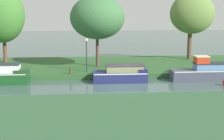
# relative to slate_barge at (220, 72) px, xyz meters

# --- Properties ---
(ground_plane) EXTENTS (120.00, 120.00, 0.00)m
(ground_plane) POSITION_rel_slate_barge_xyz_m (-7.76, -1.20, -0.62)
(ground_plane) COLOR #3F5852
(riverbank_far) EXTENTS (72.00, 10.00, 0.40)m
(riverbank_far) POSITION_rel_slate_barge_xyz_m (-7.76, 5.80, -0.42)
(riverbank_far) COLOR #2E592C
(riverbank_far) RESTS_ON ground_plane
(riverbank_near) EXTENTS (72.00, 10.00, 0.40)m
(riverbank_near) POSITION_rel_slate_barge_xyz_m (-7.76, -10.20, -0.42)
(riverbank_near) COLOR #2F5937
(riverbank_near) RESTS_ON ground_plane
(slate_barge) EXTENTS (7.80, 1.49, 1.91)m
(slate_barge) POSITION_rel_slate_barge_xyz_m (0.00, 0.00, 0.00)
(slate_barge) COLOR #434758
(slate_barge) RESTS_ON ground_plane
(navy_narrowboat) EXTENTS (4.08, 1.73, 1.30)m
(navy_narrowboat) POSITION_rel_slate_barge_xyz_m (-7.82, 0.00, -0.04)
(navy_narrowboat) COLOR navy
(navy_narrowboat) RESTS_ON ground_plane
(willow_tree_left) EXTENTS (4.24, 4.02, 7.06)m
(willow_tree_left) POSITION_rel_slate_barge_xyz_m (-18.24, 7.13, 4.27)
(willow_tree_left) COLOR brown
(willow_tree_left) RESTS_ON riverbank_far
(willow_tree_centre) EXTENTS (4.70, 4.76, 6.26)m
(willow_tree_centre) POSITION_rel_slate_barge_xyz_m (-9.48, 4.06, 4.14)
(willow_tree_centre) COLOR brown
(willow_tree_centre) RESTS_ON riverbank_far
(willow_tree_right) EXTENTS (4.45, 3.27, 6.64)m
(willow_tree_right) POSITION_rel_slate_barge_xyz_m (0.04, 7.68, 4.38)
(willow_tree_right) COLOR brown
(willow_tree_right) RESTS_ON riverbank_far
(lamp_post) EXTENTS (0.24, 0.24, 2.75)m
(lamp_post) POSITION_rel_slate_barge_xyz_m (-10.47, 1.99, 1.52)
(lamp_post) COLOR #333338
(lamp_post) RESTS_ON riverbank_far
(mooring_post_near) EXTENTS (0.18, 0.18, 0.71)m
(mooring_post_near) POSITION_rel_slate_barge_xyz_m (-8.64, 1.20, 0.13)
(mooring_post_near) COLOR #46402C
(mooring_post_near) RESTS_ON riverbank_far
(mooring_post_far) EXTENTS (0.19, 0.19, 0.56)m
(mooring_post_far) POSITION_rel_slate_barge_xyz_m (-11.76, 1.20, 0.06)
(mooring_post_far) COLOR #424022
(mooring_post_far) RESTS_ON riverbank_far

